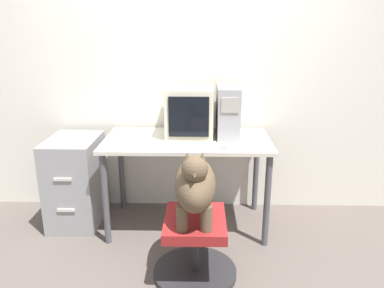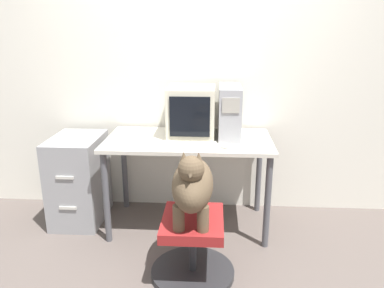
% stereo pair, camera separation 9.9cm
% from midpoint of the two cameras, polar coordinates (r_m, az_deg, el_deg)
% --- Properties ---
extents(ground_plane, '(12.00, 12.00, 0.00)m').
position_cam_midpoint_polar(ground_plane, '(3.04, -0.02, -15.36)').
color(ground_plane, '#564C47').
extents(wall_back, '(8.00, 0.05, 2.60)m').
position_cam_midpoint_polar(wall_back, '(3.35, 0.82, 11.48)').
color(wall_back, silver).
rests_on(wall_back, ground_plane).
extents(desk, '(1.34, 0.71, 0.78)m').
position_cam_midpoint_polar(desk, '(3.06, 0.39, -0.90)').
color(desk, beige).
rests_on(desk, ground_plane).
extents(crt_monitor, '(0.38, 0.42, 0.40)m').
position_cam_midpoint_polar(crt_monitor, '(3.10, 0.83, 5.00)').
color(crt_monitor, beige).
rests_on(crt_monitor, desk).
extents(pc_tower, '(0.18, 0.46, 0.42)m').
position_cam_midpoint_polar(pc_tower, '(3.09, 6.65, 4.98)').
color(pc_tower, '#99999E').
rests_on(pc_tower, desk).
extents(keyboard, '(0.45, 0.17, 0.03)m').
position_cam_midpoint_polar(keyboard, '(2.81, 0.23, -0.23)').
color(keyboard, beige).
rests_on(keyboard, desk).
extents(computer_mouse, '(0.06, 0.04, 0.03)m').
position_cam_midpoint_polar(computer_mouse, '(2.81, 6.00, -0.30)').
color(computer_mouse, silver).
rests_on(computer_mouse, desk).
extents(office_chair, '(0.57, 0.57, 0.44)m').
position_cam_midpoint_polar(office_chair, '(2.63, 1.23, -15.51)').
color(office_chair, '#262628').
rests_on(office_chair, ground_plane).
extents(dog, '(0.26, 0.56, 0.51)m').
position_cam_midpoint_polar(dog, '(2.38, 1.27, -6.09)').
color(dog, brown).
rests_on(dog, office_chair).
extents(filing_cabinet, '(0.41, 0.58, 0.76)m').
position_cam_midpoint_polar(filing_cabinet, '(3.40, -16.05, -5.18)').
color(filing_cabinet, gray).
rests_on(filing_cabinet, ground_plane).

